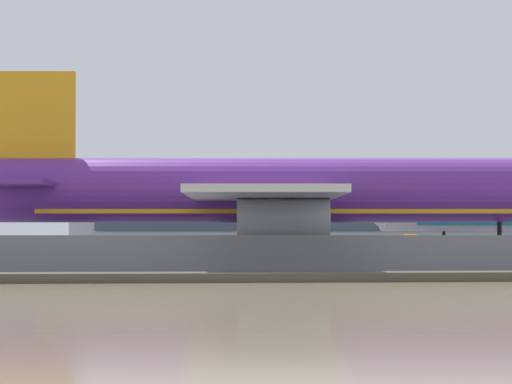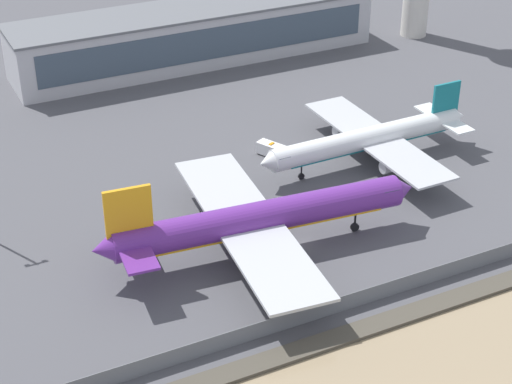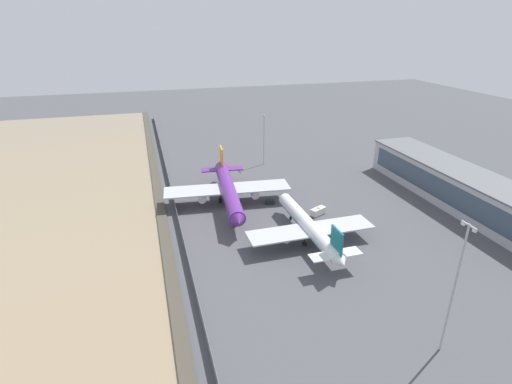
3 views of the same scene
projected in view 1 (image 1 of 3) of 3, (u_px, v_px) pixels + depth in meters
ground_plane at (370, 269)px, 85.34m from camera, size 500.00×500.00×0.00m
shoreline_seawall at (445, 276)px, 64.96m from camera, size 320.00×3.00×0.50m
perimeter_fence at (425, 256)px, 69.47m from camera, size 280.00×0.10×2.45m
cargo_jet_purple at (282, 193)px, 85.95m from camera, size 47.88×41.21×14.16m
baggage_tug at (299, 254)px, 99.19m from camera, size 2.43×3.52×1.80m
ops_van at (410, 247)px, 112.26m from camera, size 4.16×5.60×2.48m
terminal_building at (372, 208)px, 159.60m from camera, size 79.07×15.82×11.66m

